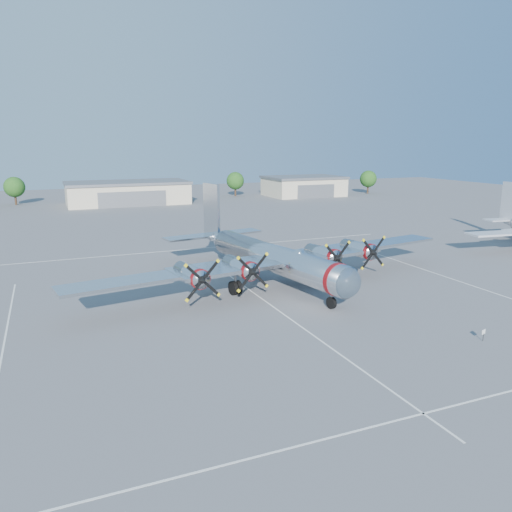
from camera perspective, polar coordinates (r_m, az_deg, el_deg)
name	(u,v)px	position (r m, az deg, el deg)	size (l,w,h in m)	color
ground	(264,300)	(47.44, 0.87, -5.05)	(260.00, 260.00, 0.00)	#545457
parking_lines	(271,305)	(45.92, 1.75, -5.66)	(60.00, 50.08, 0.01)	silver
hangar_center	(128,193)	(125.19, -14.45, 7.04)	(28.60, 14.60, 5.40)	beige
hangar_east	(304,186)	(140.42, 5.47, 7.98)	(20.60, 14.60, 5.40)	beige
tree_west	(14,187)	(131.92, -25.89, 7.10)	(4.80, 4.80, 6.64)	#382619
tree_east	(235,181)	(138.39, -2.38, 8.58)	(4.80, 4.80, 6.64)	#382619
tree_far_east	(368,179)	(149.16, 12.71, 8.59)	(4.80, 4.80, 6.64)	#382619
main_bomber_b29	(268,282)	(53.29, 1.37, -3.03)	(43.49, 29.75, 9.62)	silver
info_placard	(484,333)	(41.52, 24.57, -8.01)	(0.46, 0.18, 0.89)	black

